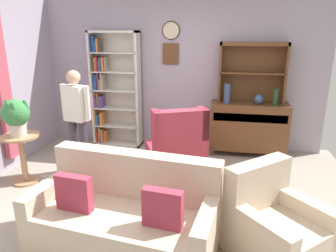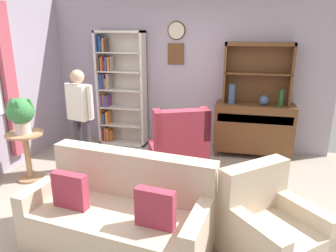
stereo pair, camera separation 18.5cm
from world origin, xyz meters
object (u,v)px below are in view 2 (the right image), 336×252
at_px(potted_plant_large, 20,113).
at_px(coffee_table, 137,177).
at_px(vase_tall, 232,94).
at_px(wingback_chair, 178,150).
at_px(bookshelf, 118,89).
at_px(book_stack, 134,172).
at_px(person_reading, 80,114).
at_px(armchair_floral, 270,231).
at_px(couch_floral, 121,216).
at_px(bottle_wine, 281,98).
at_px(sideboard, 253,127).
at_px(vase_round, 264,100).
at_px(plant_stand, 27,151).
at_px(sideboard_hutch, 258,65).

distance_m(potted_plant_large, coffee_table, 1.88).
relative_size(vase_tall, wingback_chair, 0.32).
xyz_separation_m(bookshelf, coffee_table, (1.04, -2.05, -0.70)).
bearing_deg(book_stack, vase_tall, 61.18).
distance_m(wingback_chair, person_reading, 1.57).
bearing_deg(armchair_floral, person_reading, 151.78).
bearing_deg(couch_floral, bookshelf, 111.84).
bearing_deg(potted_plant_large, bottle_wine, 24.40).
bearing_deg(wingback_chair, couch_floral, -98.02).
relative_size(sideboard, vase_round, 7.65).
bearing_deg(vase_round, bottle_wine, -4.95).
distance_m(bookshelf, plant_stand, 2.01).
relative_size(vase_round, potted_plant_large, 0.33).
bearing_deg(bookshelf, vase_tall, -4.55).
bearing_deg(armchair_floral, wingback_chair, 126.88).
bearing_deg(sideboard_hutch, armchair_floral, -87.85).
relative_size(couch_floral, person_reading, 1.22).
xyz_separation_m(wingback_chair, person_reading, (-1.47, -0.17, 0.52)).
height_order(vase_tall, plant_stand, vase_tall).
relative_size(bookshelf, coffee_table, 2.62).
bearing_deg(coffee_table, book_stack, -102.68).
relative_size(couch_floral, book_stack, 9.14).
xyz_separation_m(sideboard, couch_floral, (-1.34, -2.75, -0.20)).
bearing_deg(vase_round, vase_tall, -178.51).
bearing_deg(sideboard_hutch, sideboard, -90.00).
xyz_separation_m(couch_floral, armchair_floral, (1.44, 0.12, -0.02)).
relative_size(sideboard_hutch, vase_round, 6.47).
xyz_separation_m(sideboard, wingback_chair, (-1.10, -1.03, -0.13)).
xyz_separation_m(plant_stand, book_stack, (1.74, -0.32, 0.01)).
height_order(sideboard, bottle_wine, bottle_wine).
xyz_separation_m(vase_round, person_reading, (-2.70, -1.13, -0.10)).
bearing_deg(coffee_table, sideboard_hutch, 55.22).
relative_size(bottle_wine, wingback_chair, 0.26).
height_order(couch_floral, potted_plant_large, potted_plant_large).
relative_size(sideboard, vase_tall, 3.91).
bearing_deg(plant_stand, book_stack, -10.48).
relative_size(vase_tall, plant_stand, 0.47).
xyz_separation_m(plant_stand, person_reading, (0.62, 0.49, 0.47)).
bearing_deg(sideboard_hutch, person_reading, -153.00).
relative_size(plant_stand, person_reading, 0.46).
bearing_deg(book_stack, coffee_table, 77.32).
relative_size(wingback_chair, coffee_table, 1.31).
relative_size(vase_tall, armchair_floral, 0.31).
height_order(sideboard_hutch, vase_round, sideboard_hutch).
distance_m(sideboard, vase_round, 0.52).
bearing_deg(plant_stand, vase_tall, 29.80).
height_order(sideboard, armchair_floral, sideboard).
bearing_deg(vase_tall, bottle_wine, -0.66).
relative_size(bottle_wine, couch_floral, 0.14).
bearing_deg(coffee_table, vase_tall, 60.87).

